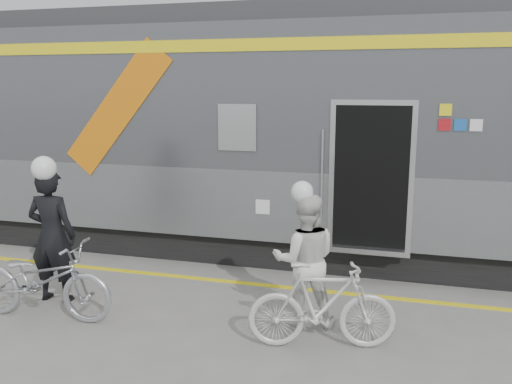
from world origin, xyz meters
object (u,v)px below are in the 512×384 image
(woman, at_px, (305,260))
(man, at_px, (52,236))
(bicycle_left, at_px, (41,280))
(bicycle_right, at_px, (322,306))

(woman, bearing_deg, man, -10.73)
(bicycle_left, xyz_separation_m, woman, (3.19, 0.72, 0.32))
(man, relative_size, bicycle_right, 1.10)
(woman, bearing_deg, bicycle_right, 105.08)
(bicycle_left, distance_m, bicycle_right, 3.50)
(bicycle_left, bearing_deg, woman, -81.23)
(bicycle_left, relative_size, bicycle_right, 1.16)
(bicycle_right, bearing_deg, man, 70.53)
(bicycle_left, bearing_deg, man, 16.11)
(woman, distance_m, bicycle_right, 0.70)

